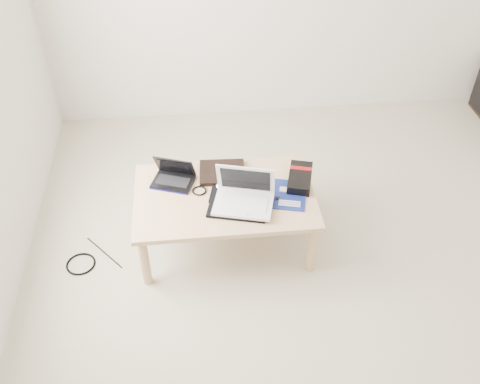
{
  "coord_description": "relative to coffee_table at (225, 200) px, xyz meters",
  "views": [
    {
      "loc": [
        -0.89,
        -2.0,
        2.56
      ],
      "look_at": [
        -0.63,
        0.45,
        0.41
      ],
      "focal_mm": 40.0,
      "sensor_mm": 36.0,
      "label": 1
    }
  ],
  "objects": [
    {
      "name": "floor_cable_coil",
      "position": [
        -0.93,
        -0.12,
        -0.35
      ],
      "size": [
        0.23,
        0.23,
        0.01
      ],
      "primitive_type": "torus",
      "rotation": [
        0.0,
        0.0,
        0.27
      ],
      "color": "black",
      "rests_on": "ground"
    },
    {
      "name": "netbook",
      "position": [
        -0.3,
        0.16,
        0.09
      ],
      "size": [
        0.3,
        0.26,
        0.17
      ],
      "color": "black",
      "rests_on": "coffee_table"
    },
    {
      "name": "coffee_table",
      "position": [
        0.0,
        0.0,
        0.0
      ],
      "size": [
        1.1,
        0.7,
        0.4
      ],
      "color": "tan",
      "rests_on": "ground"
    },
    {
      "name": "cable_coil",
      "position": [
        -0.15,
        0.05,
        0.05
      ],
      "size": [
        0.11,
        0.11,
        0.01
      ],
      "primitive_type": "torus",
      "rotation": [
        0.0,
        0.0,
        -0.3
      ],
      "color": "black",
      "rests_on": "coffee_table"
    },
    {
      "name": "white_laptop",
      "position": [
        0.11,
        -0.1,
        0.12
      ],
      "size": [
        0.4,
        0.32,
        0.24
      ],
      "color": "silver",
      "rests_on": "neoprene_sleeve"
    },
    {
      "name": "room_shell",
      "position": [
        0.73,
        -0.45,
        1.32
      ],
      "size": [
        4.2,
        4.2,
        2.7
      ],
      "color": "silver",
      "rests_on": "ground"
    },
    {
      "name": "book",
      "position": [
        0.0,
        0.2,
        0.06
      ],
      "size": [
        0.3,
        0.25,
        0.03
      ],
      "color": "black",
      "rests_on": "coffee_table"
    },
    {
      "name": "motherboard",
      "position": [
        0.38,
        -0.05,
        0.05
      ],
      "size": [
        0.28,
        0.32,
        0.01
      ],
      "color": "#0D1153",
      "rests_on": "coffee_table"
    },
    {
      "name": "neoprene_sleeve",
      "position": [
        0.07,
        -0.11,
        0.06
      ],
      "size": [
        0.4,
        0.33,
        0.02
      ],
      "primitive_type": "cube",
      "rotation": [
        0.0,
        0.0,
        -0.25
      ],
      "color": "black",
      "rests_on": "coffee_table"
    },
    {
      "name": "gpu_box",
      "position": [
        0.48,
        0.07,
        0.08
      ],
      "size": [
        0.21,
        0.31,
        0.06
      ],
      "color": "black",
      "rests_on": "coffee_table"
    },
    {
      "name": "tablet",
      "position": [
        0.05,
        0.0,
        0.06
      ],
      "size": [
        0.31,
        0.27,
        0.01
      ],
      "color": "black",
      "rests_on": "coffee_table"
    },
    {
      "name": "ground",
      "position": [
        0.73,
        -0.45,
        -0.35
      ],
      "size": [
        4.0,
        4.0,
        0.0
      ],
      "primitive_type": "plane",
      "color": "#C0B69C",
      "rests_on": "ground"
    },
    {
      "name": "remote",
      "position": [
        0.25,
        0.08,
        0.06
      ],
      "size": [
        0.1,
        0.23,
        0.02
      ],
      "color": "silver",
      "rests_on": "coffee_table"
    },
    {
      "name": "floor_cable_trail",
      "position": [
        -0.79,
        -0.03,
        -0.35
      ],
      "size": [
        0.25,
        0.29,
        0.01
      ],
      "primitive_type": "cylinder",
      "rotation": [
        1.57,
        0.0,
        0.71
      ],
      "color": "black",
      "rests_on": "ground"
    }
  ]
}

